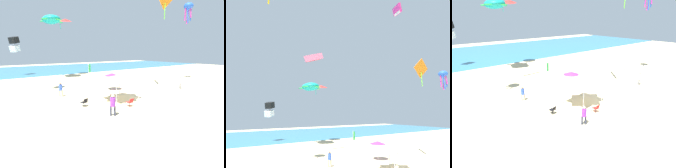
% 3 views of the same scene
% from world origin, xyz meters
% --- Properties ---
extents(ground, '(120.00, 120.00, 0.10)m').
position_xyz_m(ground, '(0.00, 0.00, -0.05)').
color(ground, beige).
extents(ocean_strip, '(120.00, 29.93, 0.02)m').
position_xyz_m(ocean_strip, '(0.00, 38.16, 0.01)').
color(ocean_strip, teal).
rests_on(ocean_strip, ground).
extents(canopy_tent, '(3.81, 3.40, 2.68)m').
position_xyz_m(canopy_tent, '(-1.80, 0.38, 2.38)').
color(canopy_tent, '#B7B7BC').
rests_on(canopy_tent, ground).
extents(beach_umbrella, '(2.04, 2.04, 2.32)m').
position_xyz_m(beach_umbrella, '(0.34, 4.55, 2.12)').
color(beach_umbrella, silver).
rests_on(beach_umbrella, ground).
extents(folding_chair_right_of_tent, '(0.65, 0.73, 0.82)m').
position_xyz_m(folding_chair_right_of_tent, '(-5.84, 0.39, 0.47)').
color(folding_chair_right_of_tent, black).
rests_on(folding_chair_right_of_tent, ground).
extents(folding_chair_near_cooler, '(0.55, 0.63, 0.82)m').
position_xyz_m(folding_chair_near_cooler, '(-2.33, -2.14, 0.47)').
color(folding_chair_near_cooler, black).
rests_on(folding_chair_near_cooler, ground).
extents(cooler_box, '(0.45, 0.64, 0.40)m').
position_xyz_m(cooler_box, '(-4.15, 0.33, 0.20)').
color(cooler_box, white).
rests_on(cooler_box, ground).
extents(banner_flag, '(0.36, 0.06, 3.56)m').
position_xyz_m(banner_flag, '(-2.02, 6.60, 2.15)').
color(banner_flag, silver).
rests_on(banner_flag, ground).
extents(person_near_umbrella, '(0.45, 0.42, 1.78)m').
position_xyz_m(person_near_umbrella, '(8.56, -0.52, 1.05)').
color(person_near_umbrella, slate).
rests_on(person_near_umbrella, ground).
extents(person_by_tent, '(0.41, 0.40, 1.67)m').
position_xyz_m(person_by_tent, '(-6.48, 5.16, 0.98)').
color(person_by_tent, '#C6B28C').
rests_on(person_by_tent, ground).
extents(person_beachcomber, '(0.43, 0.43, 1.79)m').
position_xyz_m(person_beachcomber, '(-5.01, -3.01, 1.05)').
color(person_beachcomber, '#33384C').
rests_on(person_beachcomber, ground).
extents(kite_octopus_blue, '(1.53, 1.53, 3.39)m').
position_xyz_m(kite_octopus_blue, '(15.83, 3.47, 12.64)').
color(kite_octopus_blue, blue).
extents(kite_delta_red, '(3.67, 3.69, 2.27)m').
position_xyz_m(kite_delta_red, '(0.66, 21.53, 11.60)').
color(kite_delta_red, red).
extents(kite_box_black, '(2.21, 2.20, 3.32)m').
position_xyz_m(kite_box_black, '(-8.38, 27.92, 6.68)').
color(kite_box_black, black).
extents(kite_turtle_teal, '(4.86, 5.29, 1.75)m').
position_xyz_m(kite_turtle_teal, '(-2.85, 19.20, 10.96)').
color(kite_turtle_teal, teal).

